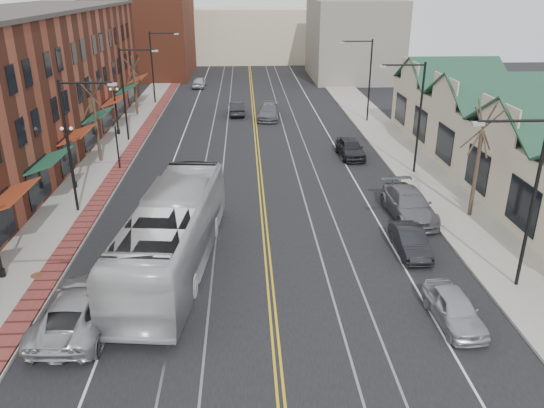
{
  "coord_description": "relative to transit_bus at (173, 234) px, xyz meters",
  "views": [
    {
      "loc": [
        -1.06,
        -14.79,
        13.19
      ],
      "look_at": [
        0.36,
        11.9,
        2.0
      ],
      "focal_mm": 35.0,
      "sensor_mm": 36.0,
      "label": 1
    }
  ],
  "objects": [
    {
      "name": "distant_car_left",
      "position": [
        2.82,
        33.07,
        -1.16
      ],
      "size": [
        1.73,
        4.47,
        1.45
      ],
      "primitive_type": "imported",
      "rotation": [
        0.0,
        0.0,
        3.19
      ],
      "color": "black",
      "rests_on": "ground"
    },
    {
      "name": "backdrop_left",
      "position": [
        -11.34,
        61.33,
        5.11
      ],
      "size": [
        14.0,
        18.0,
        14.0
      ],
      "primitive_type": "cube",
      "color": "brown",
      "rests_on": "ground"
    },
    {
      "name": "streetlight_r_1",
      "position": [
        15.71,
        13.33,
        3.14
      ],
      "size": [
        3.33,
        0.25,
        8.0
      ],
      "color": "black",
      "rests_on": "sidewalk_right"
    },
    {
      "name": "lamppost_l_3",
      "position": [
        -8.14,
        25.33,
        0.31
      ],
      "size": [
        0.84,
        0.28,
        4.27
      ],
      "color": "black",
      "rests_on": "sidewalk_left"
    },
    {
      "name": "parked_car_a",
      "position": [
        12.16,
        -5.27,
        -1.21
      ],
      "size": [
        1.82,
        4.07,
        1.36
      ],
      "primitive_type": "imported",
      "rotation": [
        0.0,
        0.0,
        0.06
      ],
      "color": "#A7A9AE",
      "rests_on": "ground"
    },
    {
      "name": "distant_car_far",
      "position": [
        -2.38,
        49.56,
        -1.17
      ],
      "size": [
        1.86,
        4.29,
        1.44
      ],
      "primitive_type": "imported",
      "rotation": [
        0.0,
        0.0,
        3.1
      ],
      "color": "#B4B5BC",
      "rests_on": "ground"
    },
    {
      "name": "tree_right_mid",
      "position": [
        17.16,
        5.33,
        1.86
      ],
      "size": [
        1.9,
        1.46,
        6.93
      ],
      "color": "#382B21",
      "rests_on": "sidewalk_right"
    },
    {
      "name": "streetlight_l_2",
      "position": [
        -6.38,
        23.33,
        3.14
      ],
      "size": [
        3.33,
        0.25,
        8.0
      ],
      "color": "black",
      "rests_on": "sidewalk_left"
    },
    {
      "name": "parked_car_d",
      "position": [
        12.16,
        17.57,
        -1.12
      ],
      "size": [
        2.04,
        4.62,
        1.55
      ],
      "primitive_type": "imported",
      "rotation": [
        0.0,
        0.0,
        0.05
      ],
      "color": "black",
      "rests_on": "ground"
    },
    {
      "name": "distant_car_right",
      "position": [
        6.16,
        31.12,
        -1.12
      ],
      "size": [
        2.72,
        5.5,
        1.54
      ],
      "primitive_type": "imported",
      "rotation": [
        0.0,
        0.0,
        -0.11
      ],
      "color": "#5A5B61",
      "rests_on": "ground"
    },
    {
      "name": "parked_suv",
      "position": [
        -3.33,
        -4.61,
        -1.05
      ],
      "size": [
        3.04,
        6.15,
        1.68
      ],
      "primitive_type": "imported",
      "rotation": [
        0.0,
        0.0,
        3.1
      ],
      "color": "#A4A7AB",
      "rests_on": "ground"
    },
    {
      "name": "building_right",
      "position": [
        22.66,
        11.33,
        0.41
      ],
      "size": [
        8.0,
        36.0,
        4.6
      ],
      "primitive_type": "cube",
      "color": "beige",
      "rests_on": "ground"
    },
    {
      "name": "streetlight_r_0",
      "position": [
        15.71,
        -2.67,
        3.14
      ],
      "size": [
        3.33,
        0.25,
        8.0
      ],
      "color": "black",
      "rests_on": "sidewalk_right"
    },
    {
      "name": "lamppost_l_2",
      "position": [
        -8.14,
        11.33,
        0.31
      ],
      "size": [
        0.84,
        0.28,
        4.27
      ],
      "color": "black",
      "rests_on": "sidewalk_left"
    },
    {
      "name": "sidewalk_right",
      "position": [
        16.66,
        11.33,
        -1.82
      ],
      "size": [
        4.0,
        120.0,
        0.15
      ],
      "primitive_type": "cube",
      "color": "gray",
      "rests_on": "ground"
    },
    {
      "name": "parked_car_b",
      "position": [
        12.16,
        1.01,
        -1.23
      ],
      "size": [
        1.45,
        4.05,
        1.33
      ],
      "primitive_type": "imported",
      "rotation": [
        0.0,
        0.0,
        -0.01
      ],
      "color": "black",
      "rests_on": "ground"
    },
    {
      "name": "ground",
      "position": [
        4.66,
        -8.67,
        -1.89
      ],
      "size": [
        160.0,
        160.0,
        0.0
      ],
      "primitive_type": "plane",
      "color": "black",
      "rests_on": "ground"
    },
    {
      "name": "traffic_signal",
      "position": [
        -5.94,
        15.33,
        0.46
      ],
      "size": [
        0.18,
        0.15,
        3.8
      ],
      "color": "black",
      "rests_on": "sidewalk_left"
    },
    {
      "name": "building_left",
      "position": [
        -14.34,
        18.33,
        3.61
      ],
      "size": [
        10.0,
        50.0,
        11.0
      ],
      "primitive_type": "cube",
      "color": "brown",
      "rests_on": "ground"
    },
    {
      "name": "streetlight_l_3",
      "position": [
        -6.38,
        39.33,
        3.14
      ],
      "size": [
        3.33,
        0.25,
        8.0
      ],
      "color": "black",
      "rests_on": "sidewalk_left"
    },
    {
      "name": "transit_bus",
      "position": [
        0.0,
        0.0,
        0.0
      ],
      "size": [
        4.63,
        13.84,
        3.78
      ],
      "primitive_type": "imported",
      "rotation": [
        0.0,
        0.0,
        3.03
      ],
      "color": "silver",
      "rests_on": "ground"
    },
    {
      "name": "backdrop_mid",
      "position": [
        4.66,
        76.33,
        2.61
      ],
      "size": [
        22.0,
        14.0,
        9.0
      ],
      "primitive_type": "cube",
      "color": "beige",
      "rests_on": "ground"
    },
    {
      "name": "tree_left_far",
      "position": [
        -7.84,
        33.33,
        1.39
      ],
      "size": [
        1.66,
        1.28,
        6.02
      ],
      "color": "#382B21",
      "rests_on": "sidewalk_left"
    },
    {
      "name": "manhole_far",
      "position": [
        -6.54,
        -0.67,
        -1.73
      ],
      "size": [
        0.6,
        0.6,
        0.02
      ],
      "primitive_type": "cylinder",
      "color": "#592D19",
      "rests_on": "sidewalk_left"
    },
    {
      "name": "backdrop_right",
      "position": [
        19.66,
        56.33,
        3.61
      ],
      "size": [
        12.0,
        16.0,
        11.0
      ],
      "primitive_type": "cube",
      "color": "slate",
      "rests_on": "ground"
    },
    {
      "name": "tree_left_near",
      "position": [
        -7.84,
        17.33,
        1.62
      ],
      "size": [
        1.78,
        1.37,
        6.48
      ],
      "color": "#382B21",
      "rests_on": "sidewalk_left"
    },
    {
      "name": "sidewalk_left",
      "position": [
        -7.34,
        11.33,
        -1.82
      ],
      "size": [
        4.0,
        120.0,
        0.15
      ],
      "primitive_type": "cube",
      "color": "gray",
      "rests_on": "ground"
    },
    {
      "name": "parked_car_c",
      "position": [
        13.42,
        5.55,
        -1.06
      ],
      "size": [
        2.54,
        5.81,
        1.66
      ],
      "primitive_type": "imported",
      "rotation": [
        0.0,
        0.0,
        0.04
      ],
      "color": "slate",
      "rests_on": "ground"
    },
    {
      "name": "streetlight_l_1",
      "position": [
        -6.38,
        7.33,
        3.14
      ],
      "size": [
        3.33,
        0.25,
        8.0
      ],
      "color": "black",
      "rests_on": "sidewalk_left"
    },
    {
      "name": "streetlight_r_2",
      "position": [
        15.71,
        29.33,
        3.14
      ],
      "size": [
        3.33,
        0.25,
        8.0
      ],
      "color": "black",
      "rests_on": "sidewalk_right"
    }
  ]
}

